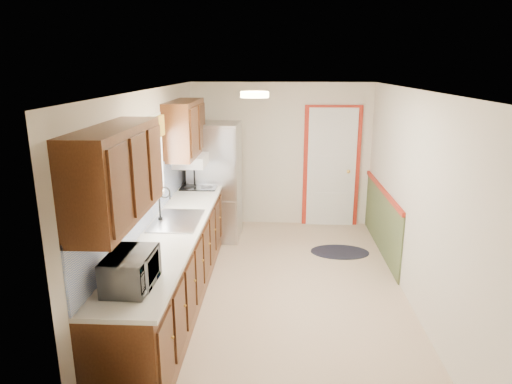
# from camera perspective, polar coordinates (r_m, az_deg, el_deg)

# --- Properties ---
(room_shell) EXTENTS (3.20, 5.20, 2.52)m
(room_shell) POSITION_cam_1_polar(r_m,az_deg,el_deg) (5.28, 3.20, -0.48)
(room_shell) COLOR tan
(room_shell) RESTS_ON ground
(kitchen_run) EXTENTS (0.63, 4.00, 2.20)m
(kitchen_run) POSITION_cam_1_polar(r_m,az_deg,el_deg) (5.26, -10.48, -5.25)
(kitchen_run) COLOR #3D1E0E
(kitchen_run) RESTS_ON ground
(back_wall_trim) EXTENTS (1.12, 2.30, 2.08)m
(back_wall_trim) POSITION_cam_1_polar(r_m,az_deg,el_deg) (7.57, 10.64, 1.75)
(back_wall_trim) COLOR maroon
(back_wall_trim) RESTS_ON ground
(ceiling_fixture) EXTENTS (0.30, 0.30, 0.06)m
(ceiling_fixture) POSITION_cam_1_polar(r_m,az_deg,el_deg) (4.89, -0.18, 12.09)
(ceiling_fixture) COLOR #FFD88C
(ceiling_fixture) RESTS_ON room_shell
(microwave) EXTENTS (0.29, 0.52, 0.35)m
(microwave) POSITION_cam_1_polar(r_m,az_deg,el_deg) (3.79, -15.40, -9.01)
(microwave) COLOR white
(microwave) RESTS_ON kitchen_run
(refrigerator) EXTENTS (0.78, 0.77, 1.82)m
(refrigerator) POSITION_cam_1_polar(r_m,az_deg,el_deg) (7.14, -5.10, 1.33)
(refrigerator) COLOR #B7B7BC
(refrigerator) RESTS_ON ground
(rug) EXTENTS (0.87, 0.57, 0.01)m
(rug) POSITION_cam_1_polar(r_m,az_deg,el_deg) (6.88, 10.43, -7.38)
(rug) COLOR black
(rug) RESTS_ON ground
(cooktop) EXTENTS (0.52, 0.62, 0.02)m
(cooktop) POSITION_cam_1_polar(r_m,az_deg,el_deg) (6.79, -6.97, 0.88)
(cooktop) COLOR black
(cooktop) RESTS_ON kitchen_run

